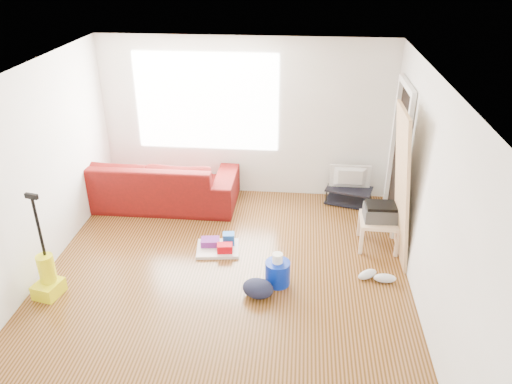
# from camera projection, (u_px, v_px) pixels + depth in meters

# --- Properties ---
(room) EXTENTS (4.51, 5.01, 2.51)m
(room) POSITION_uv_depth(u_px,v_px,m) (229.00, 185.00, 5.62)
(room) COLOR #3F2609
(room) RESTS_ON ground
(sofa) EXTENTS (2.59, 1.01, 0.76)m
(sofa) POSITION_uv_depth(u_px,v_px,m) (155.00, 203.00, 7.91)
(sofa) COLOR #440B0A
(sofa) RESTS_ON ground
(tv_stand) EXTENTS (0.77, 0.56, 0.26)m
(tv_stand) POSITION_uv_depth(u_px,v_px,m) (349.00, 195.00, 7.83)
(tv_stand) COLOR black
(tv_stand) RESTS_ON ground
(tv) EXTENTS (0.63, 0.08, 0.37)m
(tv) POSITION_uv_depth(u_px,v_px,m) (350.00, 178.00, 7.69)
(tv) COLOR black
(tv) RESTS_ON tv_stand
(side_table) EXTENTS (0.53, 0.53, 0.41)m
(side_table) POSITION_uv_depth(u_px,v_px,m) (379.00, 223.00, 6.65)
(side_table) COLOR #CCAE94
(side_table) RESTS_ON ground
(printer) EXTENTS (0.43, 0.34, 0.22)m
(printer) POSITION_uv_depth(u_px,v_px,m) (380.00, 212.00, 6.57)
(printer) COLOR #373738
(printer) RESTS_ON side_table
(bucket) EXTENTS (0.37, 0.37, 0.30)m
(bucket) POSITION_uv_depth(u_px,v_px,m) (277.00, 283.00, 6.06)
(bucket) COLOR #0420A7
(bucket) RESTS_ON ground
(toilet_paper) EXTENTS (0.13, 0.13, 0.12)m
(toilet_paper) POSITION_uv_depth(u_px,v_px,m) (277.00, 269.00, 5.97)
(toilet_paper) COLOR white
(toilet_paper) RESTS_ON bucket
(cleaning_tray) EXTENTS (0.61, 0.51, 0.20)m
(cleaning_tray) POSITION_uv_depth(u_px,v_px,m) (219.00, 246.00, 6.68)
(cleaning_tray) COLOR silver
(cleaning_tray) RESTS_ON ground
(backpack) EXTENTS (0.44, 0.40, 0.21)m
(backpack) POSITION_uv_depth(u_px,v_px,m) (258.00, 295.00, 5.85)
(backpack) COLOR black
(backpack) RESTS_ON ground
(sneakers) EXTENTS (0.48, 0.25, 0.11)m
(sneakers) POSITION_uv_depth(u_px,v_px,m) (376.00, 276.00, 6.09)
(sneakers) COLOR silver
(sneakers) RESTS_ON ground
(vacuum) EXTENTS (0.33, 0.36, 1.30)m
(vacuum) POSITION_uv_depth(u_px,v_px,m) (47.00, 277.00, 5.78)
(vacuum) COLOR yellow
(vacuum) RESTS_ON ground
(door_panel) EXTENTS (0.25, 0.80, 2.00)m
(door_panel) POSITION_uv_depth(u_px,v_px,m) (392.00, 255.00, 6.59)
(door_panel) COLOR #A88055
(door_panel) RESTS_ON ground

